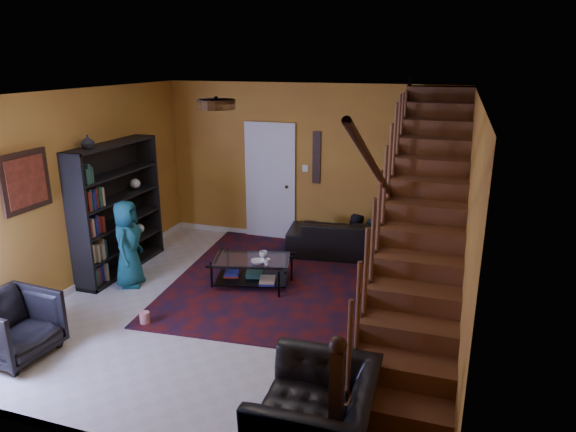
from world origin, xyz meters
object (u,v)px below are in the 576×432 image
object	(u,v)px
armchair_right	(316,416)
coffee_table	(252,270)
bookshelf	(118,211)
sofa	(353,238)
armchair_left	(14,327)

from	to	relation	value
armchair_right	coffee_table	world-z (taller)	armchair_right
bookshelf	armchair_right	bearing A→B (deg)	-36.12
sofa	armchair_left	distance (m)	5.11
bookshelf	armchair_left	xyz separation A→B (m)	(0.35, -2.47, -0.60)
armchair_left	coffee_table	size ratio (longest dim) A/B	0.66
sofa	armchair_right	world-z (taller)	armchair_right
sofa	armchair_left	xyz separation A→B (m)	(-2.96, -4.17, 0.05)
sofa	coffee_table	bearing A→B (deg)	47.19
armchair_right	coffee_table	xyz separation A→B (m)	(-1.75, 2.93, -0.12)
sofa	armchair_right	distance (m)	4.59
armchair_right	coffee_table	size ratio (longest dim) A/B	0.91
armchair_right	coffee_table	distance (m)	3.41
armchair_right	sofa	bearing A→B (deg)	-174.16
sofa	coffee_table	xyz separation A→B (m)	(-1.16, -1.62, -0.08)
armchair_left	bookshelf	bearing A→B (deg)	12.44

